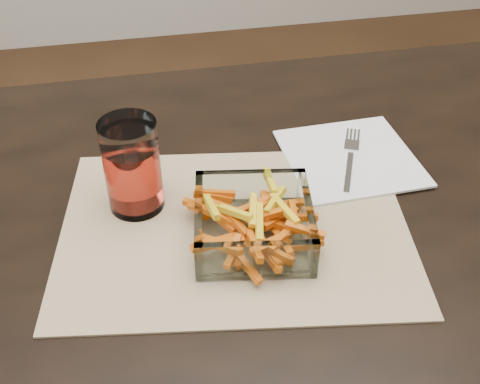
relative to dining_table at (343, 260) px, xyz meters
name	(u,v)px	position (x,y,z in m)	size (l,w,h in m)	color
dining_table	(343,260)	(0.00, 0.00, 0.00)	(1.60, 0.90, 0.75)	black
placemat	(235,228)	(-0.16, 0.00, 0.09)	(0.45, 0.33, 0.00)	tan
glass_bowl	(253,225)	(-0.14, -0.02, 0.11)	(0.16, 0.16, 0.06)	white
tumbler	(133,169)	(-0.28, 0.07, 0.15)	(0.07, 0.07, 0.13)	white
napkin	(350,158)	(0.04, 0.12, 0.09)	(0.19, 0.19, 0.00)	white
fork	(350,157)	(0.04, 0.11, 0.10)	(0.08, 0.16, 0.00)	silver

